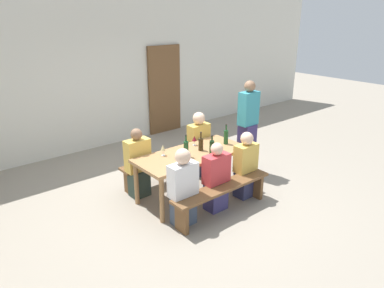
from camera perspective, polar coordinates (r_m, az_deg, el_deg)
ground_plane at (r=5.91m, az=0.00°, el=-8.21°), size 24.00×24.00×0.00m
back_wall at (r=7.96m, az=-14.85°, el=10.90°), size 14.00×0.20×3.20m
wooden_door at (r=8.74m, az=-4.41°, el=8.65°), size 0.90×0.06×2.10m
tasting_table at (r=5.62m, az=0.00°, el=-2.24°), size 1.82×0.80×0.75m
bench_near at (r=5.28m, az=4.90°, el=-7.69°), size 1.72×0.30×0.45m
bench_far at (r=6.25m, az=-4.10°, el=-3.00°), size 1.72×0.30×0.45m
wine_bottle_0 at (r=5.95m, az=5.47°, el=1.18°), size 0.08×0.08×0.34m
wine_bottle_1 at (r=5.65m, az=1.42°, el=0.03°), size 0.08×0.08×0.31m
wine_bottle_2 at (r=5.53m, az=3.20°, el=-0.44°), size 0.08×0.08×0.30m
wine_bottle_3 at (r=5.40m, az=-0.96°, el=-0.73°), size 0.08×0.08×0.35m
wine_glass_0 at (r=5.46m, az=-4.68°, el=-0.64°), size 0.07×0.07×0.18m
wine_glass_1 at (r=5.87m, az=0.38°, el=0.85°), size 0.08×0.08×0.16m
seated_guest_near_0 at (r=4.93m, az=-1.44°, el=-7.24°), size 0.41×0.24×1.14m
seated_guest_near_1 at (r=5.32m, az=3.89°, el=-5.64°), size 0.41×0.24×1.07m
seated_guest_near_2 at (r=5.72m, az=8.55°, el=-3.61°), size 0.38×0.24×1.10m
seated_guest_far_0 at (r=5.74m, az=-8.63°, el=-3.36°), size 0.40×0.24×1.15m
seated_guest_far_1 at (r=6.41m, az=1.07°, el=-0.21°), size 0.40×0.24×1.19m
standing_host at (r=6.48m, az=8.87°, el=2.32°), size 0.36×0.24×1.73m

